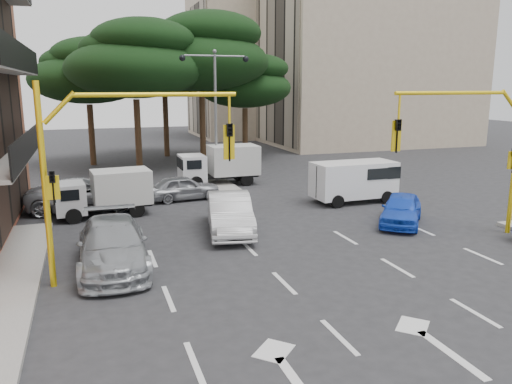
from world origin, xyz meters
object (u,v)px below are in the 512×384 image
Objects in this scene: signal_mast_left at (108,154)px; van_white at (354,182)px; car_silver_cross_a at (87,194)px; street_lamp_center at (215,93)px; car_silver_wagon at (113,245)px; signal_mast_right at (481,139)px; box_truck_b at (220,165)px; car_blue_compact at (401,209)px; box_truck_a at (105,194)px; car_white_hatch at (230,213)px; car_silver_cross_b at (183,188)px.

van_white is at bearing 29.49° from signal_mast_left.
car_silver_cross_a is (-0.74, 9.51, -3.13)m from signal_mast_left.
car_silver_wagon is at bearing -117.75° from street_lamp_center.
signal_mast_right is 17.50m from car_silver_cross_a.
signal_mast_right is 1.10× the size of car_silver_cross_a.
box_truck_b is (0.07, -0.50, -4.25)m from street_lamp_center.
car_blue_compact is at bearing -113.87° from car_silver_cross_a.
box_truck_a is at bearing 128.94° from box_truck_b.
signal_mast_left is 15.65m from street_lamp_center.
box_truck_b is (7.61, 4.00, 0.42)m from car_silver_cross_a.
car_silver_wagon is 13.52m from van_white.
signal_mast_left is at bearing -170.76° from car_silver_cross_a.
car_white_hatch is 6.48m from car_silver_cross_b.
box_truck_a is 8.78m from box_truck_b.
signal_mast_right is 1.00× the size of signal_mast_left.
car_blue_compact is at bearing -65.47° from street_lamp_center.
signal_mast_right reaches higher than box_truck_a.
box_truck_a is (-12.17, 1.11, -0.01)m from van_white.
street_lamp_center reaches higher than van_white.
signal_mast_right reaches higher than car_silver_wagon.
street_lamp_center reaches higher than car_silver_cross_b.
box_truck_b reaches higher than car_white_hatch.
box_truck_a is (-6.77, -6.00, -4.38)m from street_lamp_center.
car_silver_cross_a reaches higher than car_silver_cross_b.
car_silver_cross_a is (-14.35, 9.51, -3.13)m from signal_mast_right.
car_silver_cross_b is at bearing 139.78° from box_truck_b.
signal_mast_left reaches higher than car_blue_compact.
car_silver_cross_b is (4.04, 10.18, -3.24)m from signal_mast_left.
signal_mast_right is 1.26× the size of box_truck_b.
signal_mast_right is 1.12× the size of car_silver_wagon.
car_silver_cross_b is at bearing 67.46° from car_silver_wagon.
signal_mast_left reaches higher than box_truck_b.
street_lamp_center is 2.05× the size of car_silver_cross_b.
car_silver_wagon is at bearing 149.83° from car_silver_cross_b.
box_truck_b reaches higher than car_silver_cross_a.
car_silver_cross_b is 0.79× the size of box_truck_b.
box_truck_a is at bearing 89.79° from signal_mast_left.
car_silver_cross_a is 1.44× the size of car_silver_cross_b.
car_silver_cross_a is at bearing -169.51° from car_blue_compact.
signal_mast_left is at bearing -115.91° from street_lamp_center.
street_lamp_center reaches higher than car_white_hatch.
box_truck_a is (-12.02, 5.49, 0.38)m from car_blue_compact.
box_truck_a is (0.03, 6.94, 0.27)m from car_silver_wagon.
street_lamp_center is (-6.80, 14.01, 1.54)m from signal_mast_right.
street_lamp_center is 9.95m from car_silver_cross_a.
car_silver_wagon is at bearing -170.21° from car_silver_cross_a.
car_silver_wagon is 9.97m from car_silver_cross_b.
car_silver_cross_b is at bearing -77.21° from car_silver_cross_a.
van_white is at bearing -96.63° from car_silver_cross_a.
signal_mast_left reaches higher than car_silver_cross_a.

